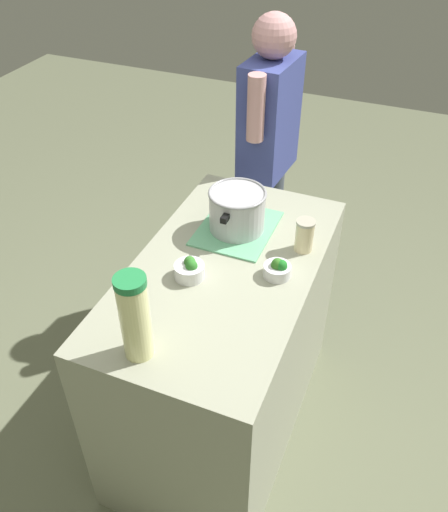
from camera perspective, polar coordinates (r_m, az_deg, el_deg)
The scene contains 9 objects.
ground_plane at distance 2.68m, azimuth 0.00°, elevation -16.65°, with size 8.00×8.00×0.00m, color #6B7055.
counter_slab at distance 2.31m, azimuth 0.00°, elevation -10.06°, with size 1.19×0.65×0.94m, color #9EA088.
dish_cloth at distance 2.17m, azimuth 1.38°, elevation 2.97°, with size 0.35×0.29×0.01m, color #6CBB8A.
cooking_pot at distance 2.11m, azimuth 1.41°, elevation 4.97°, with size 0.30×0.23×0.17m.
lemonade_pitcher at distance 1.60m, azimuth -9.46°, elevation -6.42°, with size 0.10×0.10×0.30m.
mason_jar at distance 2.05m, azimuth 8.56°, elevation 2.20°, with size 0.07×0.07×0.13m.
broccoli_bowl_front at distance 1.93m, azimuth 5.74°, elevation -1.33°, with size 0.10×0.10×0.08m.
broccoli_bowl_center at distance 1.92m, azimuth -3.67°, elevation -1.44°, with size 0.11×0.11×0.08m.
person_cook at distance 2.78m, azimuth 4.61°, elevation 10.12°, with size 0.50×0.23×1.59m.
Camera 1 is at (-1.41, -0.57, 2.21)m, focal length 37.62 mm.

